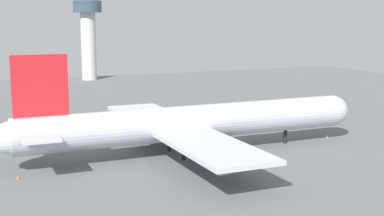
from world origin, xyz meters
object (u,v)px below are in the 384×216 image
Objects in this scene: cargo_airplane at (190,123)px; safety_cone_tail at (18,177)px; catering_truck at (49,124)px; control_tower at (88,31)px; safety_cone_nose at (327,137)px.

cargo_airplane reaches higher than safety_cone_tail.
cargo_airplane is 92.63× the size of safety_cone_tail.
cargo_airplane is 30.77m from safety_cone_tail.
catering_truck is at bearing 122.52° from cargo_airplane.
cargo_airplane is at bearing -94.75° from control_tower.
cargo_airplane is 13.57× the size of catering_truck.
safety_cone_tail reaches higher than safety_cone_nose.
safety_cone_tail is at bearing -107.57° from control_tower.
control_tower reaches higher than cargo_airplane.
catering_truck is at bearing 73.94° from safety_cone_tail.
cargo_airplane reaches higher than catering_truck.
control_tower reaches higher than safety_cone_tail.
catering_truck reaches higher than safety_cone_nose.
control_tower is at bearing 99.46° from safety_cone_nose.
control_tower is (-20.54, 123.35, 18.84)m from safety_cone_nose.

